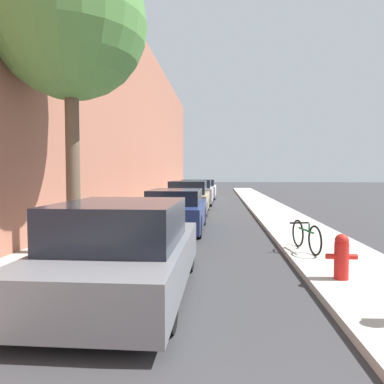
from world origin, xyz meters
TOP-DOWN VIEW (x-y plane):
  - ground_plane at (0.00, 16.00)m, footprint 120.00×120.00m
  - sidewalk_left at (-2.90, 16.00)m, footprint 2.00×52.00m
  - sidewalk_right at (2.90, 16.00)m, footprint 2.00×52.00m
  - building_facade_left at (-4.25, 16.00)m, footprint 0.70×52.00m
  - parked_car_grey at (-0.95, 5.54)m, footprint 1.87×4.14m
  - parked_car_navy at (-0.91, 11.50)m, footprint 1.74×4.20m
  - parked_car_champagne at (-0.96, 16.37)m, footprint 1.77×4.12m
  - parked_car_silver at (-0.91, 21.23)m, footprint 1.84×4.22m
  - parked_car_white at (-0.84, 26.27)m, footprint 1.91×4.57m
  - street_tree_near at (-2.64, 7.70)m, footprint 3.18×3.18m
  - fire_hydrant at (2.42, 6.18)m, footprint 0.48×0.22m
  - bicycle at (2.34, 8.27)m, footprint 0.44×1.52m

SIDE VIEW (x-z plane):
  - ground_plane at x=0.00m, z-range 0.00..0.00m
  - sidewalk_left at x=-2.90m, z-range 0.00..0.12m
  - sidewalk_right at x=2.90m, z-range 0.00..0.12m
  - bicycle at x=2.34m, z-range 0.13..0.76m
  - fire_hydrant at x=2.42m, z-range 0.13..0.86m
  - parked_car_navy at x=-0.91m, z-range -0.02..1.29m
  - parked_car_grey at x=-0.95m, z-range -0.04..1.36m
  - parked_car_white at x=-0.84m, z-range -0.03..1.34m
  - parked_car_champagne at x=-0.96m, z-range -0.04..1.43m
  - parked_car_silver at x=-0.91m, z-range -0.03..1.42m
  - building_facade_left at x=-4.25m, z-range 0.00..9.52m
  - street_tree_near at x=-2.64m, z-range 1.71..8.12m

